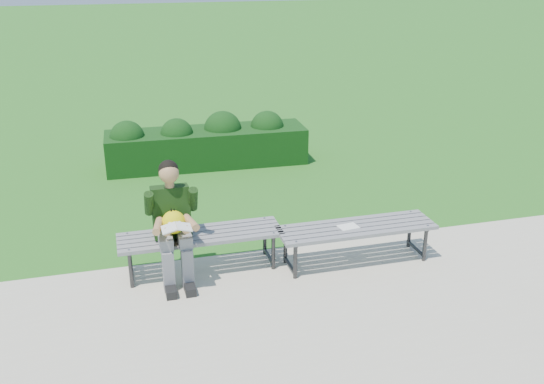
{
  "coord_description": "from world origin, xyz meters",
  "views": [
    {
      "loc": [
        -1.33,
        -6.31,
        3.34
      ],
      "look_at": [
        0.34,
        -0.17,
        0.83
      ],
      "focal_mm": 40.0,
      "sensor_mm": 36.0,
      "label": 1
    }
  ],
  "objects_px": {
    "bench_right": "(356,230)",
    "paper_sheet": "(348,227)",
    "bench_left": "(201,238)",
    "hedge": "(206,142)",
    "seated_boy": "(173,219)"
  },
  "relations": [
    {
      "from": "hedge",
      "to": "paper_sheet",
      "type": "xyz_separation_m",
      "value": [
        0.97,
        -3.94,
        0.09
      ]
    },
    {
      "from": "paper_sheet",
      "to": "hedge",
      "type": "bearing_deg",
      "value": 103.79
    },
    {
      "from": "bench_left",
      "to": "bench_right",
      "type": "height_order",
      "value": "same"
    },
    {
      "from": "bench_left",
      "to": "seated_boy",
      "type": "relative_size",
      "value": 1.37
    },
    {
      "from": "bench_right",
      "to": "paper_sheet",
      "type": "bearing_deg",
      "value": 180.0
    },
    {
      "from": "bench_left",
      "to": "bench_right",
      "type": "relative_size",
      "value": 1.0
    },
    {
      "from": "hedge",
      "to": "seated_boy",
      "type": "xyz_separation_m",
      "value": [
        -0.97,
        -3.77,
        0.33
      ]
    },
    {
      "from": "hedge",
      "to": "bench_right",
      "type": "distance_m",
      "value": 4.08
    },
    {
      "from": "hedge",
      "to": "bench_left",
      "type": "distance_m",
      "value": 3.73
    },
    {
      "from": "hedge",
      "to": "bench_right",
      "type": "height_order",
      "value": "hedge"
    },
    {
      "from": "hedge",
      "to": "paper_sheet",
      "type": "bearing_deg",
      "value": -76.21
    },
    {
      "from": "hedge",
      "to": "seated_boy",
      "type": "height_order",
      "value": "seated_boy"
    },
    {
      "from": "bench_left",
      "to": "paper_sheet",
      "type": "height_order",
      "value": "bench_left"
    },
    {
      "from": "bench_right",
      "to": "seated_boy",
      "type": "bearing_deg",
      "value": 175.15
    },
    {
      "from": "seated_boy",
      "to": "hedge",
      "type": "bearing_deg",
      "value": 75.62
    }
  ]
}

